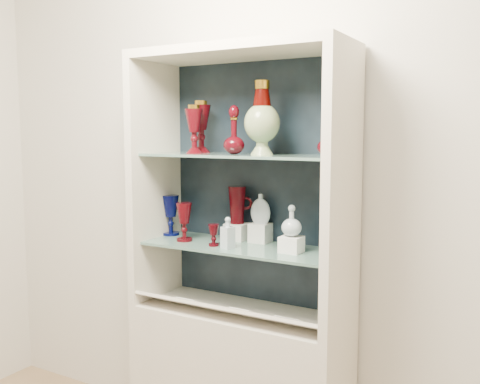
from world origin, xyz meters
The scene contains 30 objects.
wall_back centered at (0.00, 1.75, 1.40)m, with size 3.50×0.02×2.80m, color beige.
cabinet_back_panel centered at (0.00, 1.72, 1.32)m, with size 0.98×0.02×1.15m, color black.
cabinet_side_left centered at (-0.48, 1.53, 1.32)m, with size 0.04×0.40×1.15m, color beige.
cabinet_side_right centered at (0.48, 1.53, 1.32)m, with size 0.04×0.40×1.15m, color beige.
cabinet_top_cap centered at (0.00, 1.53, 1.92)m, with size 1.00×0.40×0.04m, color beige.
shelf_lower centered at (0.00, 1.55, 1.04)m, with size 0.92×0.34×0.01m, color slate.
shelf_upper centered at (0.00, 1.55, 1.46)m, with size 0.92×0.34×0.01m, color slate.
label_ledge centered at (0.00, 1.42, 0.78)m, with size 0.92×0.18×0.01m, color beige.
label_card_0 centered at (0.30, 1.42, 0.80)m, with size 0.10×0.07×0.00m, color white.
label_card_1 centered at (-0.21, 1.42, 0.80)m, with size 0.10×0.07×0.00m, color white.
label_card_2 centered at (0.08, 1.42, 0.80)m, with size 0.10×0.07×0.00m, color white.
label_card_3 centered at (0.30, 1.42, 0.80)m, with size 0.10×0.07×0.00m, color white.
pedestal_lamp_left centered at (-0.23, 1.50, 1.58)m, with size 0.09×0.09×0.22m, color #45070C, non-canonical shape.
pedestal_lamp_right centered at (-0.25, 1.60, 1.59)m, with size 0.09×0.09×0.25m, color #45070C, non-canonical shape.
enamel_urn centered at (0.11, 1.54, 1.63)m, with size 0.16×0.16×0.32m, color #11441D, non-canonical shape.
ruby_decanter_a centered at (-0.02, 1.51, 1.59)m, with size 0.10×0.10×0.24m, color #43050B, non-canonical shape.
ruby_decanter_b centered at (0.40, 1.56, 1.57)m, with size 0.08×0.08×0.20m, color #43050B, non-canonical shape.
lidded_bowl centered at (0.44, 1.47, 1.52)m, with size 0.08×0.08×0.09m, color #43050B, non-canonical shape.
cobalt_goblet centered at (-0.44, 1.59, 1.15)m, with size 0.09×0.09×0.20m, color #030840, non-canonical shape.
ruby_goblet_tall centered at (-0.29, 1.50, 1.14)m, with size 0.08×0.08×0.18m, color #45070C, non-canonical shape.
ruby_goblet_small centered at (-0.11, 1.48, 1.10)m, with size 0.05×0.05×0.10m, color #43050B, non-canonical shape.
riser_ruby_pitcher centered at (-0.09, 1.66, 1.09)m, with size 0.10×0.10×0.08m, color silver.
ruby_pitcher centered at (-0.09, 1.66, 1.22)m, with size 0.13×0.09×0.18m, color #45070C, non-canonical shape.
clear_square_bottle centered at (-0.03, 1.47, 1.12)m, with size 0.05×0.05×0.14m, color #A1B2B9, non-canonical shape.
riser_flat_flask centered at (0.04, 1.66, 1.09)m, with size 0.09×0.09×0.09m, color silver.
flat_flask centered at (0.04, 1.66, 1.21)m, with size 0.10×0.04×0.14m, color silver, non-canonical shape.
riser_clear_round_decanter centered at (0.25, 1.54, 1.08)m, with size 0.09×0.09×0.07m, color silver.
clear_round_decanter centered at (0.25, 1.54, 1.19)m, with size 0.09×0.09×0.13m, color #A1B2B9, non-canonical shape.
riser_cameo_medallion centered at (0.44, 1.59, 1.10)m, with size 0.08×0.08×0.10m, color silver.
cameo_medallion centered at (0.44, 1.59, 1.21)m, with size 0.10×0.04×0.12m, color black, non-canonical shape.
Camera 1 is at (1.18, -0.55, 1.57)m, focal length 40.00 mm.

